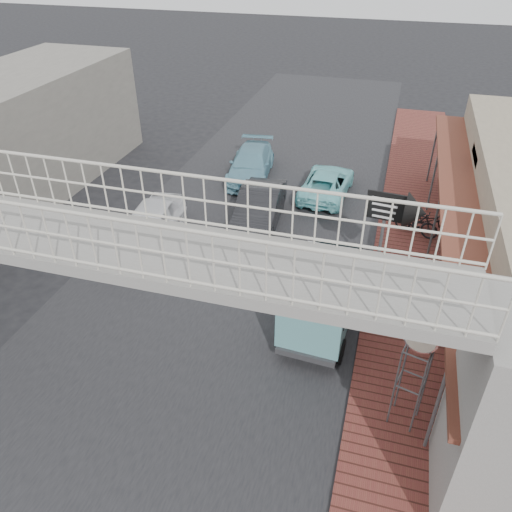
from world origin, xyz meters
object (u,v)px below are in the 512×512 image
Objects in this scene: angkot_van at (324,292)px; angkot_far at (251,164)px; motorcycle_near at (426,221)px; motorcycle_far at (416,222)px; angkot_curb at (327,183)px; dark_sedan at (259,209)px; arrow_sign at (412,212)px; street_clock at (421,341)px; white_hatchback at (150,226)px.

angkot_far is at bearing 121.57° from angkot_van.
motorcycle_near is at bearing 69.04° from angkot_van.
angkot_van is at bearing -179.54° from motorcycle_far.
motorcycle_far is (3.93, -2.60, 0.05)m from angkot_curb.
dark_sedan is at bearing 103.58° from motorcycle_near.
motorcycle_near is at bearing 84.36° from arrow_sign.
arrow_sign is at bearing 169.91° from motorcycle_near.
motorcycle_near is (4.29, -2.22, -0.04)m from angkot_curb.
angkot_curb is 4.84m from motorcycle_near.
motorcycle_near is at bearing 102.64° from street_clock.
angkot_curb is 2.48× the size of motorcycle_near.
angkot_curb is (2.19, 3.53, -0.17)m from dark_sedan.
street_clock is (2.56, -3.00, 1.44)m from angkot_van.
motorcycle_far reaches higher than motorcycle_near.
motorcycle_near is 0.52× the size of arrow_sign.
arrow_sign is at bearing -163.93° from motorcycle_far.
motorcycle_far is at bearing 89.08° from arrow_sign.
dark_sedan is at bearing 141.52° from street_clock.
street_clock is 0.96× the size of arrow_sign.
motorcycle_far is at bearing 3.85° from dark_sedan.
angkot_far is 1.41× the size of arrow_sign.
angkot_far reaches higher than motorcycle_far.
angkot_far is at bearing -10.49° from angkot_curb.
dark_sedan is 1.00× the size of angkot_far.
dark_sedan is at bearing 122.26° from motorcycle_far.
arrow_sign is at bearing -50.13° from angkot_far.
motorcycle_near is 4.36m from arrow_sign.
angkot_van is at bearing -69.35° from angkot_far.
white_hatchback reaches higher than angkot_far.
arrow_sign is (2.20, 2.87, 1.48)m from angkot_van.
angkot_van is 2.35× the size of motorcycle_far.
angkot_curb is at bearing -20.40° from angkot_far.
street_clock is at bearing 110.74° from angkot_curb.
white_hatchback reaches higher than angkot_curb.
white_hatchback is 1.07× the size of angkot_van.
angkot_curb reaches higher than motorcycle_near.
angkot_van reaches higher than angkot_far.
dark_sedan is 1.47× the size of street_clock.
angkot_far is 10.96m from angkot_van.
street_clock reaches higher than motorcycle_near.
angkot_curb is 4.71m from motorcycle_far.
motorcycle_near is (10.07, 3.71, -0.21)m from white_hatchback.
arrow_sign reaches higher than dark_sedan.
angkot_curb is 1.02× the size of angkot_van.
street_clock is at bearing -79.94° from arrow_sign.
angkot_van reaches higher than white_hatchback.
angkot_van is at bearing -27.69° from white_hatchback.
dark_sedan is 4.16m from angkot_curb.
angkot_curb is (5.77, 5.94, -0.17)m from white_hatchback.
street_clock is at bearing -58.60° from dark_sedan.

